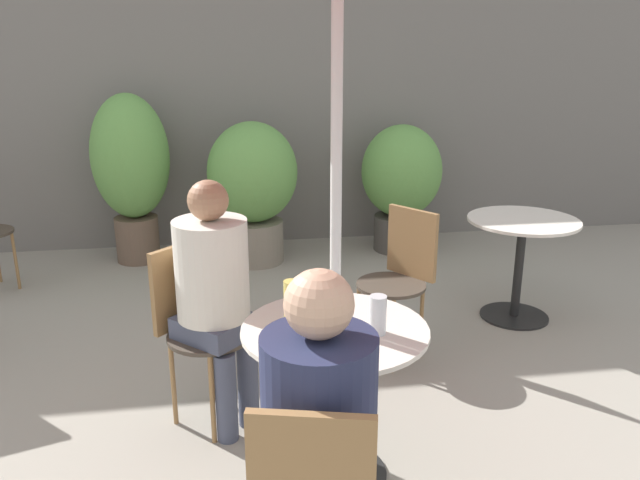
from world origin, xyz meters
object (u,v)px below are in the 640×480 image
at_px(cafe_table_far, 521,247).
at_px(potted_plant_2, 401,180).
at_px(bistro_chair_0, 195,316).
at_px(cafe_table_near, 335,368).
at_px(beer_glass_1, 292,304).
at_px(potted_plant_0, 131,166).
at_px(seated_person_0, 215,286).
at_px(seated_person_1, 319,419).
at_px(beer_glass_0, 378,315).
at_px(potted_plant_1, 253,183).
at_px(bistro_chair_4, 401,269).

bearing_deg(cafe_table_far, potted_plant_2, 103.43).
bearing_deg(cafe_table_far, bistro_chair_0, -157.27).
relative_size(cafe_table_near, cafe_table_far, 1.05).
relative_size(beer_glass_1, potted_plant_0, 0.14).
distance_m(seated_person_0, seated_person_1, 1.16).
distance_m(bistro_chair_0, beer_glass_0, 1.02).
relative_size(beer_glass_1, potted_plant_1, 0.16).
xyz_separation_m(cafe_table_near, cafe_table_far, (1.53, 1.46, -0.01)).
distance_m(seated_person_0, potted_plant_2, 3.06).
relative_size(cafe_table_near, bistro_chair_0, 0.86).
xyz_separation_m(cafe_table_near, beer_glass_1, (-0.17, 0.03, 0.28)).
distance_m(seated_person_1, potted_plant_2, 3.93).
height_order(cafe_table_near, potted_plant_2, potted_plant_2).
relative_size(cafe_table_near, potted_plant_1, 0.63).
xyz_separation_m(beer_glass_1, potted_plant_2, (1.32, 3.02, -0.15)).
bearing_deg(potted_plant_2, beer_glass_1, -113.60).
xyz_separation_m(beer_glass_1, potted_plant_1, (-0.02, 2.89, -0.11)).
xyz_separation_m(seated_person_1, beer_glass_0, (0.32, 0.57, 0.07)).
bearing_deg(bistro_chair_0, bistro_chair_4, -22.75).
bearing_deg(bistro_chair_4, potted_plant_0, -174.05).
relative_size(cafe_table_near, beer_glass_1, 3.84).
bearing_deg(beer_glass_0, potted_plant_0, 113.05).
xyz_separation_m(bistro_chair_4, beer_glass_1, (-0.76, -1.04, 0.26)).
relative_size(beer_glass_1, potted_plant_2, 0.17).
height_order(bistro_chair_4, potted_plant_0, potted_plant_0).
bearing_deg(beer_glass_1, potted_plant_2, 66.40).
bearing_deg(beer_glass_1, seated_person_0, 125.66).
xyz_separation_m(cafe_table_far, beer_glass_1, (-1.70, -1.42, 0.30)).
relative_size(seated_person_1, beer_glass_1, 6.03).
xyz_separation_m(bistro_chair_4, beer_glass_0, (-0.43, -1.15, 0.24)).
bearing_deg(potted_plant_1, bistro_chair_4, -67.18).
xyz_separation_m(bistro_chair_0, seated_person_0, (0.11, -0.10, 0.19)).
height_order(beer_glass_1, potted_plant_1, potted_plant_1).
height_order(seated_person_0, potted_plant_2, seated_person_0).
distance_m(bistro_chair_0, seated_person_0, 0.24).
bearing_deg(bistro_chair_4, bistro_chair_0, -102.24).
distance_m(cafe_table_near, bistro_chair_0, 0.82).
distance_m(cafe_table_far, potted_plant_0, 3.20).
height_order(bistro_chair_4, seated_person_1, seated_person_1).
relative_size(potted_plant_0, potted_plant_2, 1.26).
xyz_separation_m(seated_person_1, potted_plant_0, (-1.03, 3.75, 0.12)).
bearing_deg(potted_plant_1, seated_person_1, -89.62).
distance_m(beer_glass_0, potted_plant_2, 3.28).
relative_size(cafe_table_far, seated_person_1, 0.61).
height_order(potted_plant_0, potted_plant_2, potted_plant_0).
bearing_deg(beer_glass_0, cafe_table_far, 48.19).
xyz_separation_m(seated_person_0, beer_glass_1, (0.31, -0.43, 0.07)).
relative_size(bistro_chair_0, seated_person_0, 0.72).
distance_m(bistro_chair_0, potted_plant_1, 2.39).
bearing_deg(seated_person_0, cafe_table_far, -19.74).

